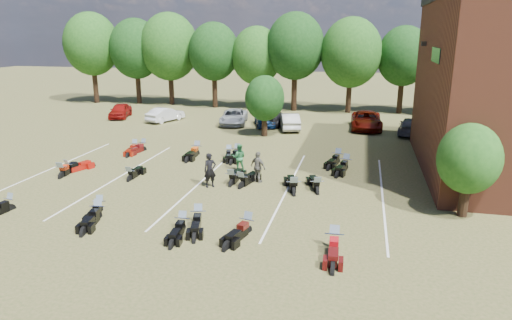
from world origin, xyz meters
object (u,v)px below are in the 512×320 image
(motorcycle_3, at_px, (199,224))
(motorcycle_14, at_px, (143,151))
(motorcycle_7, at_px, (69,174))
(person_grey, at_px, (258,167))
(motorcycle_0, at_px, (10,210))
(person_black, at_px, (210,170))
(person_green, at_px, (239,157))
(car_0, at_px, (120,111))
(car_4, at_px, (265,118))

(motorcycle_3, distance_m, motorcycle_14, 14.17)
(motorcycle_7, bearing_deg, person_grey, -156.31)
(motorcycle_0, height_order, motorcycle_7, motorcycle_7)
(person_black, xyz_separation_m, motorcycle_7, (-9.09, 0.37, -0.95))
(person_green, relative_size, motorcycle_7, 0.74)
(motorcycle_14, bearing_deg, motorcycle_0, -83.82)
(car_0, xyz_separation_m, motorcycle_3, (16.67, -23.06, -0.70))
(car_4, height_order, person_black, person_black)
(car_4, relative_size, person_green, 2.44)
(car_0, height_order, motorcycle_7, car_0)
(person_green, xyz_separation_m, motorcycle_3, (0.38, -8.28, -0.84))
(motorcycle_14, bearing_deg, person_grey, -16.95)
(person_grey, bearing_deg, motorcycle_14, 1.86)
(person_green, height_order, motorcycle_0, person_green)
(car_0, bearing_deg, person_black, -64.78)
(car_0, height_order, person_black, person_black)
(car_0, xyz_separation_m, motorcycle_0, (7.31, -23.56, -0.70))
(person_black, xyz_separation_m, motorcycle_3, (1.12, -4.96, -0.95))
(person_green, xyz_separation_m, motorcycle_14, (-8.01, 3.13, -0.84))
(motorcycle_0, distance_m, motorcycle_3, 9.37)
(person_grey, xyz_separation_m, motorcycle_0, (-10.62, -6.83, -0.90))
(person_green, bearing_deg, car_4, -91.63)
(person_black, xyz_separation_m, person_green, (0.75, 3.32, -0.11))
(person_grey, xyz_separation_m, motorcycle_3, (-1.26, -6.33, -0.90))
(car_0, distance_m, motorcycle_0, 24.68)
(motorcycle_7, bearing_deg, car_0, -51.32)
(person_black, height_order, motorcycle_3, person_black)
(car_0, relative_size, person_black, 2.16)
(person_grey, bearing_deg, motorcycle_7, 34.65)
(person_black, distance_m, motorcycle_7, 9.15)
(motorcycle_0, relative_size, motorcycle_7, 0.93)
(motorcycle_3, bearing_deg, person_grey, 64.38)
(car_0, bearing_deg, person_green, -57.65)
(person_black, distance_m, motorcycle_14, 9.77)
(car_4, distance_m, person_green, 13.99)
(person_grey, bearing_deg, car_4, -49.53)
(car_0, xyz_separation_m, motorcycle_14, (8.28, -11.65, -0.70))
(motorcycle_7, bearing_deg, car_4, -97.89)
(car_4, bearing_deg, motorcycle_0, -127.40)
(car_0, bearing_deg, motorcycle_14, -70.02)
(motorcycle_3, bearing_deg, car_0, 111.46)
(person_green, bearing_deg, motorcycle_7, 9.35)
(motorcycle_7, relative_size, motorcycle_14, 1.03)
(person_grey, relative_size, motorcycle_7, 0.80)
(person_black, relative_size, motorcycle_14, 0.87)
(person_green, relative_size, person_grey, 0.93)
(car_4, bearing_deg, motorcycle_14, -140.45)
(person_green, bearing_deg, person_grey, 122.63)
(person_green, relative_size, motorcycle_14, 0.76)
(car_0, distance_m, motorcycle_3, 28.46)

